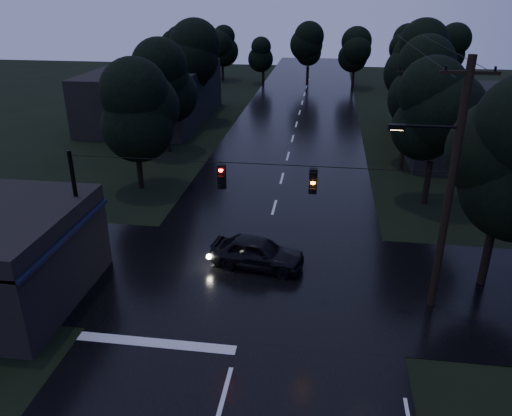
# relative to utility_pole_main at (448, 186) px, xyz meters

# --- Properties ---
(main_road) EXTENTS (12.00, 120.00, 0.02)m
(main_road) POSITION_rel_utility_pole_main_xyz_m (-7.41, 19.00, -5.26)
(main_road) COLOR black
(main_road) RESTS_ON ground
(cross_street) EXTENTS (60.00, 9.00, 0.02)m
(cross_street) POSITION_rel_utility_pole_main_xyz_m (-7.41, 1.00, -5.26)
(cross_street) COLOR black
(cross_street) RESTS_ON ground
(building_far_right) EXTENTS (10.00, 14.00, 4.40)m
(building_far_right) POSITION_rel_utility_pole_main_xyz_m (6.59, 23.00, -3.06)
(building_far_right) COLOR black
(building_far_right) RESTS_ON ground
(building_far_left) EXTENTS (10.00, 16.00, 5.00)m
(building_far_left) POSITION_rel_utility_pole_main_xyz_m (-21.41, 29.00, -2.76)
(building_far_left) COLOR black
(building_far_left) RESTS_ON ground
(utility_pole_main) EXTENTS (3.50, 0.30, 10.00)m
(utility_pole_main) POSITION_rel_utility_pole_main_xyz_m (0.00, 0.00, 0.00)
(utility_pole_main) COLOR black
(utility_pole_main) RESTS_ON ground
(utility_pole_far) EXTENTS (2.00, 0.30, 7.50)m
(utility_pole_far) POSITION_rel_utility_pole_main_xyz_m (0.89, 17.00, -1.38)
(utility_pole_far) COLOR black
(utility_pole_far) RESTS_ON ground
(anchor_pole_left) EXTENTS (0.18, 0.18, 6.00)m
(anchor_pole_left) POSITION_rel_utility_pole_main_xyz_m (-14.91, 0.00, -2.26)
(anchor_pole_left) COLOR black
(anchor_pole_left) RESTS_ON ground
(span_signals) EXTENTS (15.00, 0.37, 1.12)m
(span_signals) POSITION_rel_utility_pole_main_xyz_m (-6.85, -0.01, -0.01)
(span_signals) COLOR black
(span_signals) RESTS_ON ground
(tree_corner_near) EXTENTS (4.48, 4.48, 9.44)m
(tree_corner_near) POSITION_rel_utility_pole_main_xyz_m (2.59, 2.00, 0.74)
(tree_corner_near) COLOR black
(tree_corner_near) RESTS_ON ground
(tree_left_a) EXTENTS (3.92, 3.92, 8.26)m
(tree_left_a) POSITION_rel_utility_pole_main_xyz_m (-16.41, 11.00, -0.02)
(tree_left_a) COLOR black
(tree_left_a) RESTS_ON ground
(tree_left_b) EXTENTS (4.20, 4.20, 8.85)m
(tree_left_b) POSITION_rel_utility_pole_main_xyz_m (-17.01, 19.00, 0.36)
(tree_left_b) COLOR black
(tree_left_b) RESTS_ON ground
(tree_left_c) EXTENTS (4.48, 4.48, 9.44)m
(tree_left_c) POSITION_rel_utility_pole_main_xyz_m (-17.61, 29.00, 0.74)
(tree_left_c) COLOR black
(tree_left_c) RESTS_ON ground
(tree_right_a) EXTENTS (4.20, 4.20, 8.85)m
(tree_right_a) POSITION_rel_utility_pole_main_xyz_m (1.59, 11.00, 0.36)
(tree_right_a) COLOR black
(tree_right_a) RESTS_ON ground
(tree_right_b) EXTENTS (4.48, 4.48, 9.44)m
(tree_right_b) POSITION_rel_utility_pole_main_xyz_m (2.19, 19.00, 0.74)
(tree_right_b) COLOR black
(tree_right_b) RESTS_ON ground
(tree_right_c) EXTENTS (4.76, 4.76, 10.03)m
(tree_right_c) POSITION_rel_utility_pole_main_xyz_m (2.79, 29.00, 1.11)
(tree_right_c) COLOR black
(tree_right_c) RESTS_ON ground
(car) EXTENTS (4.59, 2.38, 1.49)m
(car) POSITION_rel_utility_pole_main_xyz_m (-7.47, 2.08, -4.51)
(car) COLOR black
(car) RESTS_ON ground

